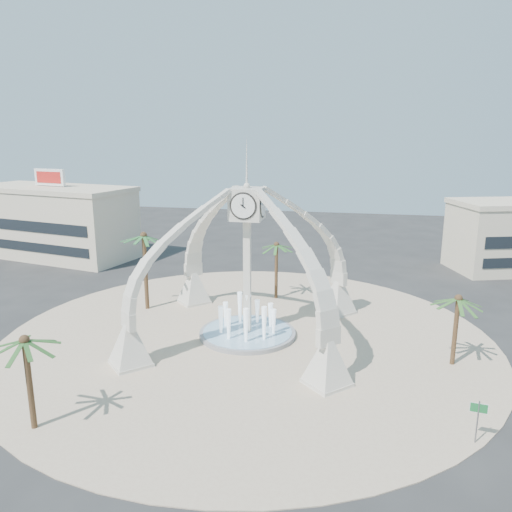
% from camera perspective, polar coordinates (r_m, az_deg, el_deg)
% --- Properties ---
extents(ground, '(140.00, 140.00, 0.00)m').
position_cam_1_polar(ground, '(42.08, -0.98, -9.10)').
color(ground, '#282828').
rests_on(ground, ground).
extents(plaza, '(40.00, 40.00, 0.06)m').
position_cam_1_polar(plaza, '(42.07, -0.98, -9.07)').
color(plaza, '#C1AD8F').
rests_on(plaza, ground).
extents(clock_tower, '(17.94, 17.94, 16.30)m').
position_cam_1_polar(clock_tower, '(40.02, -1.02, -0.50)').
color(clock_tower, beige).
rests_on(clock_tower, ground).
extents(fountain, '(8.00, 8.00, 3.62)m').
position_cam_1_polar(fountain, '(41.97, -0.98, -8.74)').
color(fountain, '#959698').
rests_on(fountain, ground).
extents(building_nw, '(23.75, 13.73, 11.90)m').
position_cam_1_polar(building_nw, '(73.25, -22.08, 3.67)').
color(building_nw, beige).
rests_on(building_nw, ground).
extents(palm_east, '(4.49, 4.49, 5.74)m').
position_cam_1_polar(palm_east, '(38.09, 22.13, -4.62)').
color(palm_east, brown).
rests_on(palm_east, ground).
extents(palm_west, '(4.66, 4.66, 7.99)m').
position_cam_1_polar(palm_west, '(47.49, -12.72, 2.16)').
color(palm_west, brown).
rests_on(palm_west, ground).
extents(palm_north, '(4.31, 4.31, 6.31)m').
position_cam_1_polar(palm_north, '(49.76, 2.36, 1.20)').
color(palm_north, brown).
rests_on(palm_north, ground).
extents(palm_south, '(4.02, 4.02, 6.09)m').
position_cam_1_polar(palm_south, '(30.36, -24.94, -8.86)').
color(palm_south, brown).
rests_on(palm_south, ground).
extents(street_sign, '(0.93, 0.16, 2.54)m').
position_cam_1_polar(street_sign, '(30.36, 24.06, -16.10)').
color(street_sign, slate).
rests_on(street_sign, ground).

